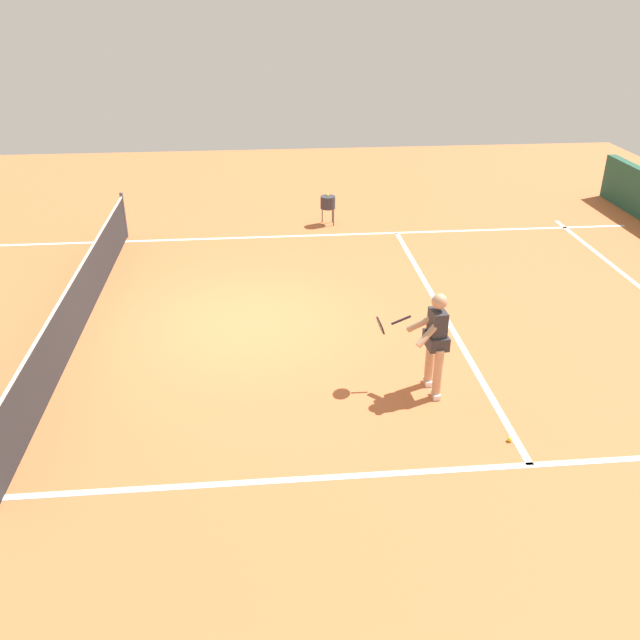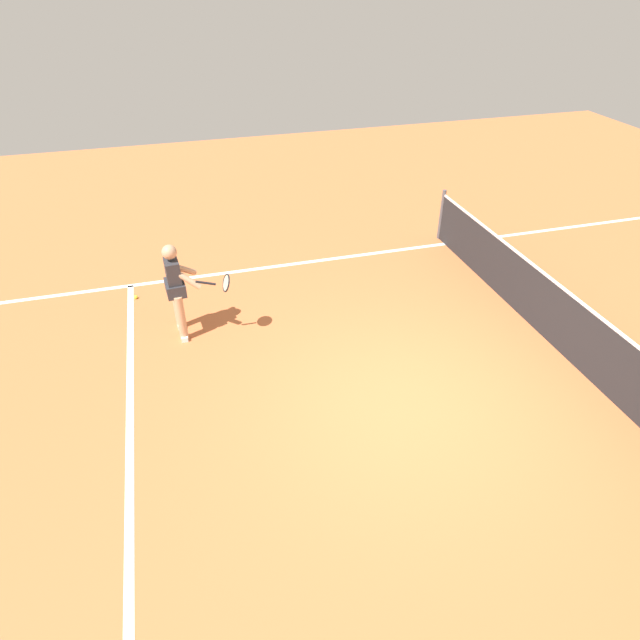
# 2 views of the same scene
# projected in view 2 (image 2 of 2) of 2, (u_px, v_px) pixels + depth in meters

# --- Properties ---
(ground_plane) EXTENTS (26.51, 26.51, 0.00)m
(ground_plane) POSITION_uv_depth(u_px,v_px,m) (404.00, 403.00, 7.44)
(ground_plane) COLOR #C66638
(service_line_marking) EXTENTS (8.52, 0.10, 0.01)m
(service_line_marking) POSITION_uv_depth(u_px,v_px,m) (130.00, 457.00, 6.63)
(service_line_marking) COLOR white
(service_line_marking) RESTS_ON ground
(sideline_left_marking) EXTENTS (0.10, 18.39, 0.01)m
(sideline_left_marking) POSITION_uv_depth(u_px,v_px,m) (319.00, 261.00, 10.84)
(sideline_left_marking) COLOR white
(sideline_left_marking) RESTS_ON ground
(court_net) EXTENTS (9.20, 0.08, 1.06)m
(court_net) POSITION_uv_depth(u_px,v_px,m) (586.00, 340.00, 7.78)
(court_net) COLOR #4C4C51
(court_net) RESTS_ON ground
(tennis_player) EXTENTS (0.75, 0.97, 1.55)m
(tennis_player) POSITION_uv_depth(u_px,v_px,m) (177.00, 287.00, 8.33)
(tennis_player) COLOR tan
(tennis_player) RESTS_ON ground
(tennis_ball_near) EXTENTS (0.07, 0.07, 0.07)m
(tennis_ball_near) POSITION_uv_depth(u_px,v_px,m) (136.00, 297.00, 9.64)
(tennis_ball_near) COLOR #D1E533
(tennis_ball_near) RESTS_ON ground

